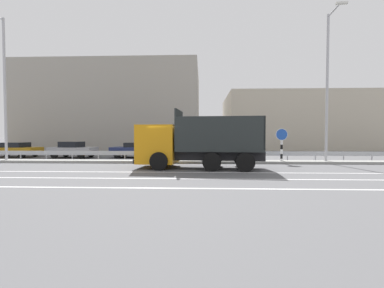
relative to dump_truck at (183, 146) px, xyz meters
name	(u,v)px	position (x,y,z in m)	size (l,w,h in m)	color
ground_plane	(172,168)	(-0.69, 0.02, -1.32)	(320.00, 320.00, 0.00)	#565659
lane_strip_0	(200,172)	(1.04, -1.88, -1.32)	(58.09, 0.16, 0.01)	silver
lane_strip_1	(200,179)	(1.04, -3.90, -1.32)	(58.09, 0.16, 0.01)	silver
lane_strip_2	(200,188)	(1.04, -6.02, -1.32)	(58.09, 0.16, 0.01)	silver
median_island	(177,162)	(-0.69, 2.83, -1.23)	(31.95, 1.10, 0.18)	gray
median_guardrail	(178,154)	(-0.69, 3.90, -0.75)	(58.09, 0.09, 0.78)	#9EA0A5
dump_truck	(183,146)	(0.00, 0.00, 0.00)	(7.64, 3.26, 3.51)	orange
median_road_sign	(282,144)	(6.75, 2.83, 0.01)	(0.84, 0.16, 2.46)	white
street_lamp_0	(4,84)	(-13.35, 2.75, 4.39)	(0.71, 1.84, 10.53)	#ADADB2
street_lamp_1	(328,82)	(9.89, 2.82, 4.37)	(0.71, 2.17, 10.41)	#ADADB2
parked_car_1	(14,149)	(-15.99, 7.17, -0.63)	(4.48, 2.01, 1.34)	#B27A14
parked_car_2	(73,150)	(-10.28, 6.68, -0.60)	(4.05, 2.10, 1.43)	#A3A3A8
parked_car_3	(135,150)	(-4.87, 7.01, -0.62)	(4.10, 2.08, 1.34)	navy
background_building_0	(120,111)	(-10.23, 19.81, 4.07)	(21.59, 14.12, 10.79)	gray
background_building_1	(290,123)	(14.58, 24.30, 2.62)	(19.46, 13.99, 7.89)	#B7AD99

